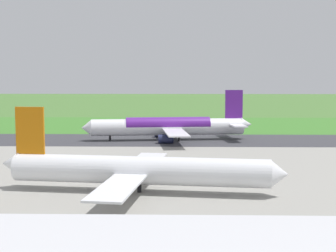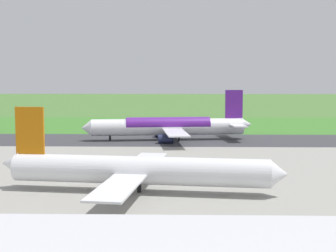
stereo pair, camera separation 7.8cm
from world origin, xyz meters
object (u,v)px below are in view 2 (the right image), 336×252
Objects in this scene: airliner_parked_mid at (137,170)px; service_car_followme at (28,146)px; airliner_main at (169,126)px; traffic_cone_orange at (143,125)px; no_stopping_sign at (152,122)px.

service_car_followme is (35.02, -50.15, -3.19)m from airliner_parked_mid.
traffic_cone_orange is (11.74, -43.16, -4.08)m from airliner_main.
traffic_cone_orange is at bearing 5.01° from no_stopping_sign.
no_stopping_sign is (7.75, -43.51, -2.92)m from airliner_main.
airliner_parked_mid is at bearing 86.69° from airliner_main.
airliner_main is at bearing -93.31° from airliner_parked_mid.
airliner_parked_mid is 91.99× the size of traffic_cone_orange.
no_stopping_sign is at bearing -116.46° from service_car_followme.
no_stopping_sign is (3.73, -113.03, -2.60)m from airliner_parked_mid.
airliner_main is 22.60× the size of no_stopping_sign.
no_stopping_sign is at bearing -79.90° from airliner_main.
airliner_main is at bearing -153.62° from service_car_followme.
traffic_cone_orange is at bearing -113.59° from service_car_followme.
service_car_followme reaches higher than traffic_cone_orange.
service_car_followme is at bearing 63.54° from no_stopping_sign.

